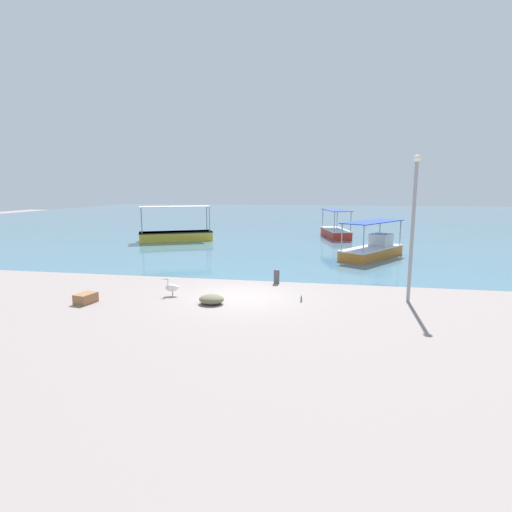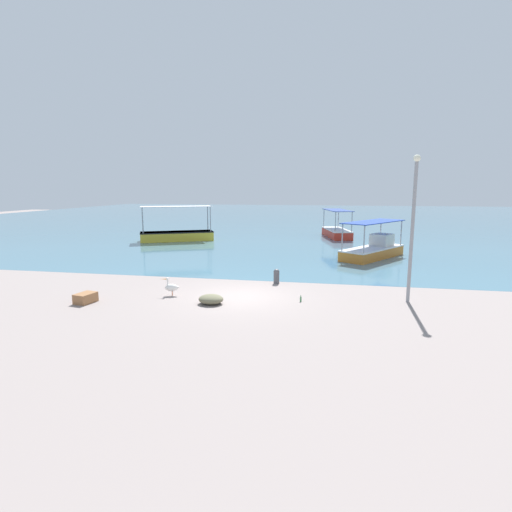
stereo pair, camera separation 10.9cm
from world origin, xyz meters
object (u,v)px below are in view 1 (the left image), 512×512
object	(u,v)px
mooring_bollard	(277,276)
net_pile	(212,299)
pelican	(172,287)
cargo_crate	(86,298)
fishing_boat_outer	(335,231)
fishing_boat_far_left	(373,249)
glass_bottle	(301,299)
lamp_post	(413,221)
fishing_boat_near_left	(176,234)

from	to	relation	value
mooring_bollard	net_pile	xyz separation A→B (m)	(-2.11, -3.90, -0.20)
pelican	cargo_crate	bearing A→B (deg)	-150.97
fishing_boat_outer	net_pile	xyz separation A→B (m)	(-5.17, -23.48, -0.35)
fishing_boat_far_left	glass_bottle	bearing A→B (deg)	-109.13
pelican	mooring_bollard	world-z (taller)	pelican
fishing_boat_far_left	net_pile	bearing A→B (deg)	-121.06
pelican	lamp_post	world-z (taller)	lamp_post
lamp_post	cargo_crate	distance (m)	13.45
fishing_boat_far_left	lamp_post	world-z (taller)	lamp_post
pelican	mooring_bollard	size ratio (longest dim) A/B	1.11
fishing_boat_far_left	pelican	distance (m)	14.97
fishing_boat_outer	net_pile	size ratio (longest dim) A/B	5.65
lamp_post	cargo_crate	size ratio (longest dim) A/B	7.24
net_pile	cargo_crate	xyz separation A→B (m)	(-5.03, -0.79, 0.01)
fishing_boat_outer	net_pile	bearing A→B (deg)	-102.42
glass_bottle	fishing_boat_outer	bearing A→B (deg)	85.79
fishing_boat_outer	fishing_boat_near_left	bearing A→B (deg)	-159.04
fishing_boat_near_left	cargo_crate	distance (m)	19.32
net_pile	glass_bottle	distance (m)	3.65
lamp_post	mooring_bollard	bearing A→B (deg)	159.56
lamp_post	glass_bottle	world-z (taller)	lamp_post
lamp_post	fishing_boat_near_left	bearing A→B (deg)	135.15
fishing_boat_outer	mooring_bollard	bearing A→B (deg)	-98.88
glass_bottle	net_pile	bearing A→B (deg)	-164.39
fishing_boat_outer	glass_bottle	distance (m)	22.56
fishing_boat_outer	fishing_boat_far_left	distance (m)	11.30
lamp_post	cargo_crate	bearing A→B (deg)	-168.68
cargo_crate	glass_bottle	bearing A→B (deg)	11.75
fishing_boat_outer	fishing_boat_far_left	xyz separation A→B (m)	(2.31, -11.06, 0.05)
pelican	lamp_post	distance (m)	10.31
cargo_crate	glass_bottle	distance (m)	8.73
fishing_boat_far_left	mooring_bollard	distance (m)	10.07
fishing_boat_outer	glass_bottle	world-z (taller)	fishing_boat_outer
cargo_crate	glass_bottle	size ratio (longest dim) A/B	2.99
fishing_boat_far_left	mooring_bollard	size ratio (longest dim) A/B	7.80
mooring_bollard	cargo_crate	xyz separation A→B (m)	(-7.14, -4.69, -0.19)
lamp_post	glass_bottle	distance (m)	5.40
net_pile	fishing_boat_outer	bearing A→B (deg)	77.58
fishing_boat_outer	lamp_post	world-z (taller)	lamp_post
fishing_boat_outer	fishing_boat_far_left	bearing A→B (deg)	-78.21
pelican	glass_bottle	distance (m)	5.56
pelican	net_pile	size ratio (longest dim) A/B	0.80
net_pile	cargo_crate	size ratio (longest dim) A/B	1.24
lamp_post	net_pile	xyz separation A→B (m)	(-7.81, -1.77, -3.09)
fishing_boat_near_left	fishing_boat_far_left	world-z (taller)	fishing_boat_near_left
fishing_boat_outer	pelican	size ratio (longest dim) A/B	7.05
fishing_boat_outer	fishing_boat_far_left	world-z (taller)	fishing_boat_outer
fishing_boat_outer	lamp_post	xyz separation A→B (m)	(2.64, -21.71, 2.74)
pelican	glass_bottle	bearing A→B (deg)	1.18
pelican	mooring_bollard	bearing A→B (deg)	36.15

